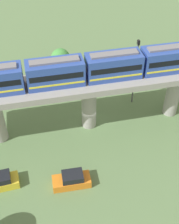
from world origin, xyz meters
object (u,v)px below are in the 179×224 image
(tree_near_viaduct, at_px, (61,58))
(parked_car_orange, at_px, (72,180))
(train, at_px, (85,69))
(parked_car_yellow, at_px, (0,182))
(signal_post, at_px, (135,70))

(tree_near_viaduct, bearing_deg, parked_car_orange, -5.63)
(train, height_order, parked_car_yellow, train)
(parked_car_orange, height_order, tree_near_viaduct, tree_near_viaduct)
(tree_near_viaduct, xyz_separation_m, signal_post, (9.51, 9.00, 2.52))
(parked_car_orange, bearing_deg, tree_near_viaduct, 176.64)
(parked_car_orange, distance_m, signal_post, 17.43)
(parked_car_yellow, height_order, signal_post, signal_post)
(train, bearing_deg, tree_near_viaduct, -174.24)
(tree_near_viaduct, distance_m, signal_post, 13.34)
(train, relative_size, parked_car_orange, 6.43)
(train, distance_m, tree_near_viaduct, 14.27)
(parked_car_orange, xyz_separation_m, signal_post, (-12.50, 11.17, 4.78))
(train, xyz_separation_m, parked_car_orange, (9.10, -3.47, -8.20))
(tree_near_viaduct, bearing_deg, signal_post, 43.42)
(signal_post, bearing_deg, tree_near_viaduct, -136.58)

